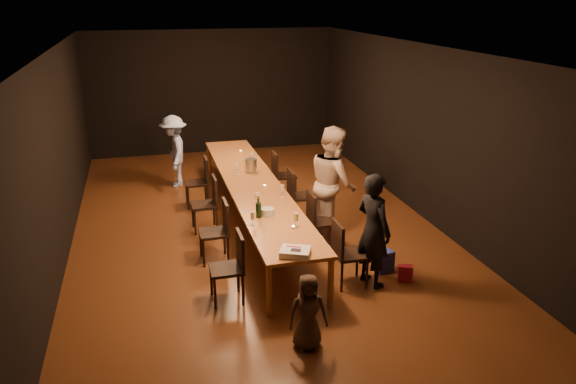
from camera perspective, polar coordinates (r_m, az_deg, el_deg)
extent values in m
plane|color=#492912|center=(9.79, -3.44, -3.33)|extent=(10.00, 10.00, 0.00)
cube|color=black|center=(14.15, -7.69, 10.03)|extent=(6.00, 0.04, 3.00)
cube|color=black|center=(4.81, 8.36, -9.26)|extent=(6.00, 0.04, 3.00)
cube|color=black|center=(9.23, -22.24, 3.65)|extent=(0.04, 10.00, 3.00)
cube|color=black|center=(10.30, 13.06, 6.14)|extent=(0.04, 10.00, 3.00)
cube|color=silver|center=(9.06, -3.84, 14.44)|extent=(6.00, 10.00, 0.04)
cube|color=#9A642C|center=(9.53, -3.53, 0.69)|extent=(0.90, 6.00, 0.05)
cylinder|color=#9A642C|center=(7.01, -1.93, -9.96)|extent=(0.08, 0.08, 0.70)
cylinder|color=#9A642C|center=(7.20, 4.36, -9.13)|extent=(0.08, 0.08, 0.70)
cylinder|color=#9A642C|center=(12.32, -8.01, 3.10)|extent=(0.08, 0.08, 0.70)
cylinder|color=#9A642C|center=(12.43, -4.35, 3.39)|extent=(0.08, 0.08, 0.70)
imported|color=black|center=(7.64, 8.68, -3.83)|extent=(0.56, 0.68, 1.60)
imported|color=beige|center=(9.04, 4.61, 0.93)|extent=(0.73, 0.92, 1.85)
imported|color=#95B0E7|center=(11.75, -11.48, 4.07)|extent=(0.56, 0.96, 1.48)
imported|color=#453427|center=(6.39, 2.04, -12.10)|extent=(0.47, 0.33, 0.90)
cube|color=#CC1E40|center=(8.06, 11.83, -8.09)|extent=(0.22, 0.18, 0.23)
cube|color=#2740A9|center=(8.25, 9.74, -6.95)|extent=(0.28, 0.22, 0.32)
cube|color=white|center=(6.94, 0.74, -6.13)|extent=(0.45, 0.41, 0.08)
cube|color=black|center=(6.90, 0.81, -5.92)|extent=(0.15, 0.14, 0.00)
cube|color=red|center=(6.99, 0.58, -5.57)|extent=(0.18, 0.10, 0.00)
cylinder|color=silver|center=(8.15, -2.09, -2.05)|extent=(0.23, 0.23, 0.11)
cylinder|color=#B4B4B9|center=(10.16, -3.79, 2.73)|extent=(0.25, 0.25, 0.23)
cylinder|color=#B2B7B2|center=(7.72, 0.54, -3.62)|extent=(0.05, 0.05, 0.03)
cylinder|color=#B2B7B2|center=(9.35, -2.38, 0.60)|extent=(0.05, 0.05, 0.03)
cylinder|color=#B2B7B2|center=(11.46, -4.83, 4.13)|extent=(0.05, 0.05, 0.03)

